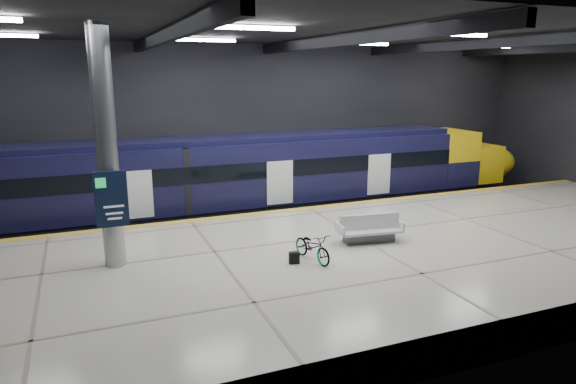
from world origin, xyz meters
TOP-DOWN VIEW (x-y plane):
  - ground at (0.00, 0.00)m, footprint 30.00×30.00m
  - room_shell at (-0.00, 0.00)m, footprint 30.10×16.10m
  - platform at (0.00, -2.50)m, footprint 30.00×11.00m
  - safety_strip at (0.00, 2.75)m, footprint 30.00×0.40m
  - rails at (0.00, 5.50)m, footprint 30.00×1.52m
  - train at (-2.00, 5.50)m, footprint 29.40×2.84m
  - bench at (0.07, -1.98)m, footprint 2.27×1.20m
  - bicycle at (-2.44, -2.89)m, footprint 0.92×1.78m
  - pannier_bag at (-3.04, -2.89)m, footprint 0.32×0.22m
  - info_column at (-8.00, -1.03)m, footprint 0.90×0.78m

SIDE VIEW (x-z plane):
  - ground at x=0.00m, z-range 0.00..0.00m
  - rails at x=0.00m, z-range 0.00..0.16m
  - platform at x=0.00m, z-range 0.00..1.10m
  - safety_strip at x=0.00m, z-range 1.10..1.11m
  - pannier_bag at x=-3.04m, z-range 1.10..1.45m
  - bench at x=0.07m, z-range 0.96..1.91m
  - bicycle at x=-2.44m, z-range 1.10..1.99m
  - train at x=-2.00m, z-range 0.16..3.95m
  - info_column at x=-8.00m, z-range 1.01..7.91m
  - room_shell at x=0.00m, z-range 1.69..9.74m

